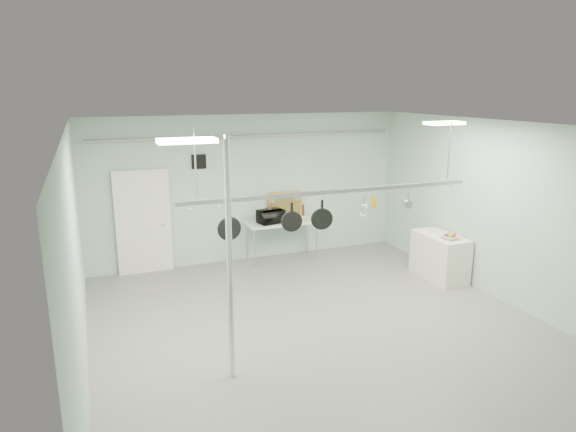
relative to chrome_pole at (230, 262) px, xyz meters
name	(u,v)px	position (x,y,z in m)	size (l,w,h in m)	color
floor	(328,334)	(1.70, 0.60, -1.60)	(8.00, 8.00, 0.00)	gray
ceiling	(332,128)	(1.70, 0.60, 1.59)	(7.00, 8.00, 0.02)	silver
back_wall	(250,189)	(1.70, 4.59, 0.00)	(7.00, 0.02, 3.20)	#A3C4B6
right_wall	(512,215)	(5.19, 0.60, 0.00)	(0.02, 8.00, 3.20)	#A3C4B6
door	(143,223)	(-0.60, 4.54, -0.55)	(1.10, 0.10, 2.20)	silver
wall_vent	(199,162)	(0.60, 4.57, 0.65)	(0.30, 0.04, 0.30)	black
conduit_pipe	(250,136)	(1.70, 4.50, 1.15)	(0.07, 0.07, 6.60)	gray
chrome_pole	(230,262)	(0.00, 0.00, 0.00)	(0.08, 0.08, 3.20)	silver
prep_table	(282,224)	(2.30, 4.20, -0.77)	(1.60, 0.70, 0.91)	silver
side_cabinet	(440,257)	(4.85, 2.00, -1.15)	(0.60, 1.20, 0.90)	silver
pot_rack	(334,190)	(1.90, 0.90, 0.63)	(4.80, 0.06, 1.00)	#B7B7BC
light_panel_left	(187,141)	(-0.50, -0.20, 1.56)	(0.65, 0.30, 0.05)	white
light_panel_right	(444,123)	(4.10, 1.20, 1.56)	(0.65, 0.30, 0.05)	white
microwave	(271,216)	(2.01, 4.12, -0.55)	(0.53, 0.36, 0.29)	black
coffee_canister	(282,217)	(2.31, 4.18, -0.60)	(0.15, 0.15, 0.19)	white
painting_large	(285,204)	(2.50, 4.50, -0.41)	(0.78, 0.05, 0.58)	#CD7A37
painting_small	(298,210)	(2.80, 4.50, -0.57)	(0.30, 0.04, 0.25)	#361A13
fruit_bowl	(450,237)	(4.84, 1.71, -0.66)	(0.33, 0.33, 0.08)	silver
skillet_left	(229,224)	(0.25, 0.90, 0.26)	(0.35, 0.06, 0.46)	black
skillet_mid	(292,217)	(1.21, 0.90, 0.27)	(0.32, 0.06, 0.43)	black
skillet_right	(322,215)	(1.71, 0.90, 0.25)	(0.33, 0.06, 0.47)	black
whisk	(364,207)	(2.44, 0.90, 0.32)	(0.19, 0.19, 0.33)	#A4A4A9
grater	(374,202)	(2.61, 0.90, 0.38)	(0.09, 0.02, 0.21)	gold
saucepan	(408,200)	(3.25, 0.90, 0.36)	(0.14, 0.08, 0.25)	#A6A6AA
fruit_cluster	(451,235)	(4.84, 1.71, -0.62)	(0.24, 0.24, 0.09)	#A02B0E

